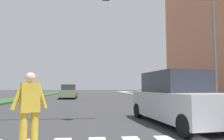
{
  "coord_description": "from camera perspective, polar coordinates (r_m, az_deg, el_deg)",
  "views": [
    {
      "loc": [
        0.31,
        2.99,
        1.38
      ],
      "look_at": [
        1.55,
        15.84,
        2.45
      ],
      "focal_mm": 32.69,
      "sensor_mm": 36.0,
      "label": 1
    }
  ],
  "objects": [
    {
      "name": "ground_plane",
      "position": [
        27.05,
        -6.21,
        -7.64
      ],
      "size": [
        140.0,
        140.0,
        0.0
      ],
      "primitive_type": "plane",
      "color": "#38383A"
    },
    {
      "name": "median_strip",
      "position": [
        26.3,
        -23.45,
        -7.2
      ],
      "size": [
        2.46,
        64.0,
        0.15
      ],
      "primitive_type": "cube",
      "color": "#2D5B28",
      "rests_on": "ground_plane"
    },
    {
      "name": "sidewalk_right",
      "position": [
        26.29,
        12.3,
        -7.48
      ],
      "size": [
        3.0,
        64.0,
        0.15
      ],
      "primitive_type": "cube",
      "color": "#9E9991",
      "rests_on": "ground_plane"
    },
    {
      "name": "street_lamp_right",
      "position": [
        14.23,
        26.31,
        8.81
      ],
      "size": [
        1.02,
        0.24,
        7.5
      ],
      "color": "slate",
      "rests_on": "sidewalk_right"
    },
    {
      "name": "pedestrian_performer",
      "position": [
        4.71,
        -22.07,
        -9.87
      ],
      "size": [
        0.7,
        0.43,
        1.69
      ],
      "color": "gold",
      "rests_on": "ground_plane"
    },
    {
      "name": "suv_crossing",
      "position": [
        8.11,
        17.56,
        -7.71
      ],
      "size": [
        2.49,
        4.8,
        1.97
      ],
      "color": "#B7B7BC",
      "rests_on": "ground_plane"
    },
    {
      "name": "sedan_midblock",
      "position": [
        24.87,
        -11.97,
        -6.04
      ],
      "size": [
        1.93,
        4.47,
        1.66
      ],
      "color": "gray",
      "rests_on": "ground_plane"
    }
  ]
}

